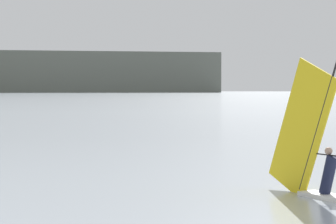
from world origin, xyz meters
TOP-DOWN VIEW (x-y plane):
  - windsurfer at (-1.74, 3.46)m, footprint 1.65×4.23m

SIDE VIEW (x-z plane):
  - windsurfer at x=-1.74m, z-range -1.05..3.32m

